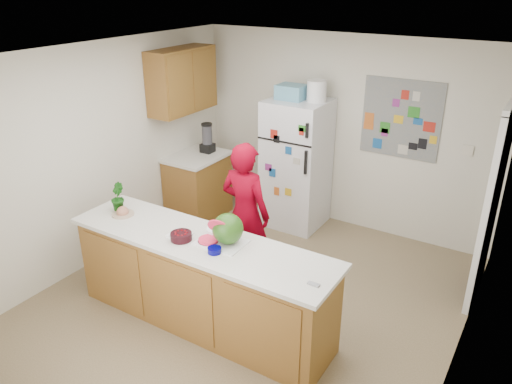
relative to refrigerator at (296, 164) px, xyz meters
The scene contains 26 objects.
floor 2.12m from the refrigerator, 76.54° to the right, with size 4.00×4.50×0.02m, color brown.
wall_back 0.71m from the refrigerator, 40.18° to the left, with size 4.00×0.02×2.50m, color beige.
wall_left 2.48m from the refrigerator, 129.69° to the right, with size 0.02×4.50×2.50m, color beige.
wall_right 3.12m from the refrigerator, 37.39° to the right, with size 0.02×4.50×2.50m, color beige.
ceiling 2.55m from the refrigerator, 76.54° to the right, with size 4.00×4.50×0.02m, color white.
doorway 2.48m from the refrigerator, 10.01° to the right, with size 0.03×0.85×2.04m, color black.
peninsula_base 2.43m from the refrigerator, 84.00° to the right, with size 2.60×0.62×0.88m, color brown.
peninsula_top 2.39m from the refrigerator, 84.00° to the right, with size 2.68×0.70×0.04m, color silver.
side_counter_base 1.41m from the refrigerator, 156.86° to the right, with size 0.60×0.80×0.86m, color brown.
side_counter_top 1.35m from the refrigerator, 156.86° to the right, with size 0.64×0.84×0.04m, color silver.
upper_cabinets 1.82m from the refrigerator, 157.05° to the right, with size 0.35×1.00×0.80m, color brown.
refrigerator is the anchor object (origin of this frame).
fridge_top_bin 0.95m from the refrigerator, behind, with size 0.35×0.28×0.18m, color #5999B2.
photo_collage 1.43m from the refrigerator, 16.61° to the left, with size 0.95×0.01×0.95m, color slate.
person 1.49m from the refrigerator, 83.60° to the right, with size 0.58×0.38×1.59m, color maroon.
blender_appliance 1.26m from the refrigerator, 163.92° to the right, with size 0.14×0.14×0.38m, color black.
cutting_board 2.37m from the refrigerator, 78.95° to the right, with size 0.43×0.32×0.01m, color white.
watermelon 2.37m from the refrigerator, 77.42° to the right, with size 0.28×0.28×0.28m, color #2B6011.
watermelon_slice 2.40m from the refrigerator, 81.70° to the right, with size 0.18×0.18×0.02m, color red.
cherry_bowl 2.47m from the refrigerator, 87.45° to the right, with size 0.20×0.20×0.07m, color black.
white_bowl 2.24m from the refrigerator, 81.86° to the right, with size 0.18×0.18×0.06m, color white.
cobalt_bowl 2.55m from the refrigerator, 78.59° to the right, with size 0.12×0.12×0.05m, color #020057.
plate 2.49m from the refrigerator, 106.88° to the right, with size 0.22×0.22×0.02m, color tan.
paper_towel 2.42m from the refrigerator, 88.72° to the right, with size 0.20×0.17×0.02m, color white.
keys 2.88m from the refrigerator, 59.72° to the right, with size 0.10×0.04×0.01m, color gray.
potted_plant 2.48m from the refrigerator, 109.66° to the right, with size 0.16×0.13×0.29m, color #11440D.
Camera 1 is at (2.34, -3.62, 3.15)m, focal length 35.00 mm.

